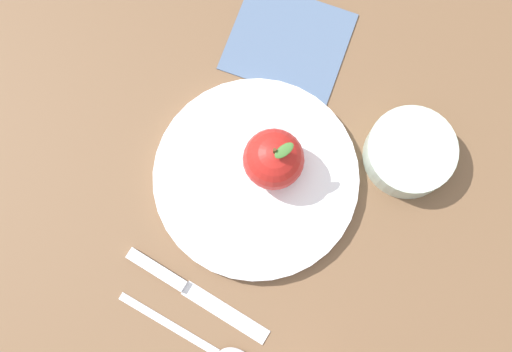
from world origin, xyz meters
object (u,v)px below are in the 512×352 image
linen_napkin (288,41)px  knife (184,287)px  apple (274,159)px  dinner_plate (256,178)px  side_bowl (410,152)px

linen_napkin → knife: bearing=-109.7°
apple → linen_napkin: (0.01, 0.17, -0.05)m
linen_napkin → dinner_plate: bearing=-100.5°
apple → knife: bearing=-123.9°
dinner_plate → knife: 0.15m
apple → side_bowl: (0.16, 0.02, -0.03)m
apple → side_bowl: 0.17m
side_bowl → dinner_plate: bearing=-168.7°
apple → linen_napkin: bearing=85.2°
knife → linen_napkin: 0.33m
dinner_plate → linen_napkin: (0.03, 0.18, -0.01)m
apple → linen_napkin: apple is taller
dinner_plate → side_bowl: side_bowl is taller
dinner_plate → side_bowl: bearing=11.3°
dinner_plate → apple: (0.02, 0.01, 0.04)m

